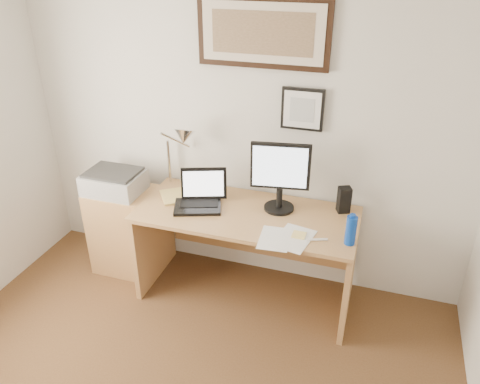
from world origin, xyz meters
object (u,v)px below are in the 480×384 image
at_px(book, 162,198).
at_px(laptop, 200,198).
at_px(lcd_monitor, 280,174).
at_px(desk, 250,234).
at_px(printer, 114,182).
at_px(water_bottle, 351,230).
at_px(side_cabinet, 126,230).

xyz_separation_m(book, laptop, (0.31, 0.01, 0.05)).
bearing_deg(lcd_monitor, desk, -171.64).
bearing_deg(lcd_monitor, book, -172.20).
bearing_deg(printer, laptop, -2.25).
bearing_deg(water_bottle, printer, 173.73).
bearing_deg(lcd_monitor, printer, -176.26).
distance_m(water_bottle, laptop, 1.13).
bearing_deg(water_bottle, side_cabinet, 173.02).
height_order(water_bottle, lcd_monitor, lcd_monitor).
height_order(book, printer, printer).
xyz_separation_m(water_bottle, lcd_monitor, (-0.54, 0.29, 0.19)).
bearing_deg(lcd_monitor, water_bottle, -28.09).
distance_m(book, lcd_monitor, 0.94).
distance_m(side_cabinet, laptop, 0.84).
bearing_deg(desk, water_bottle, -18.94).
height_order(book, lcd_monitor, lcd_monitor).
distance_m(water_bottle, lcd_monitor, 0.64).
distance_m(side_cabinet, desk, 1.08).
distance_m(laptop, printer, 0.74).
height_order(desk, laptop, laptop).
bearing_deg(water_bottle, book, 173.27).
relative_size(side_cabinet, water_bottle, 3.65).
bearing_deg(laptop, book, -178.85).
relative_size(laptop, printer, 0.91).
bearing_deg(laptop, printer, 177.75).
height_order(water_bottle, book, water_bottle).
bearing_deg(printer, water_bottle, -6.27).
height_order(laptop, lcd_monitor, lcd_monitor).
bearing_deg(lcd_monitor, side_cabinet, -177.04).
distance_m(book, printer, 0.43).
relative_size(water_bottle, lcd_monitor, 0.38).
bearing_deg(side_cabinet, water_bottle, -6.98).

